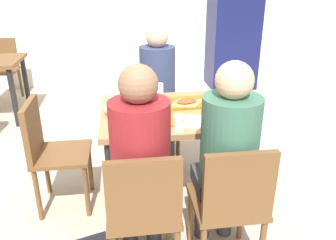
{
  "coord_description": "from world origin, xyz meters",
  "views": [
    {
      "loc": [
        -0.32,
        -2.3,
        1.65
      ],
      "look_at": [
        0.0,
        0.0,
        0.66
      ],
      "focal_mm": 36.71,
      "sensor_mm": 36.0,
      "label": 1
    }
  ],
  "objects_px": {
    "chair_far_side": "(157,104)",
    "main_table": "(168,124)",
    "tray_red_near": "(146,119)",
    "soda_can": "(223,99)",
    "condiment_bottle": "(123,92)",
    "background_chair_far": "(3,65)",
    "chair_near_right": "(231,201)",
    "pizza_slice_a": "(147,116)",
    "person_far_side": "(158,84)",
    "person_in_brown_jacket": "(227,150)",
    "paper_plate_near_edge": "(194,121)",
    "paper_plate_center": "(146,101)",
    "plastic_cup_a": "(159,90)",
    "tray_red_far": "(188,103)",
    "chair_near_left": "(144,209)",
    "plastic_cup_b": "(179,123)",
    "pizza_slice_c": "(149,100)",
    "drink_fridge": "(233,25)",
    "pizza_slice_b": "(187,102)",
    "foil_bundle": "(110,108)",
    "person_in_red": "(140,156)",
    "plastic_cup_c": "(114,104)",
    "chair_left_end": "(49,147)"
  },
  "relations": [
    {
      "from": "background_chair_far",
      "to": "pizza_slice_c",
      "type": "bearing_deg",
      "value": -53.13
    },
    {
      "from": "pizza_slice_c",
      "to": "condiment_bottle",
      "type": "bearing_deg",
      "value": 172.08
    },
    {
      "from": "person_far_side",
      "to": "background_chair_far",
      "type": "relative_size",
      "value": 1.48
    },
    {
      "from": "chair_near_right",
      "to": "pizza_slice_a",
      "type": "bearing_deg",
      "value": 121.94
    },
    {
      "from": "chair_near_left",
      "to": "plastic_cup_b",
      "type": "relative_size",
      "value": 8.47
    },
    {
      "from": "tray_red_far",
      "to": "foil_bundle",
      "type": "height_order",
      "value": "foil_bundle"
    },
    {
      "from": "soda_can",
      "to": "pizza_slice_c",
      "type": "bearing_deg",
      "value": 161.36
    },
    {
      "from": "tray_red_far",
      "to": "tray_red_near",
      "type": "bearing_deg",
      "value": -141.53
    },
    {
      "from": "pizza_slice_a",
      "to": "pizza_slice_b",
      "type": "xyz_separation_m",
      "value": [
        0.32,
        0.25,
        -0.0
      ]
    },
    {
      "from": "chair_near_right",
      "to": "plastic_cup_a",
      "type": "distance_m",
      "value": 1.22
    },
    {
      "from": "chair_left_end",
      "to": "drink_fridge",
      "type": "relative_size",
      "value": 0.45
    },
    {
      "from": "person_in_brown_jacket",
      "to": "paper_plate_near_edge",
      "type": "distance_m",
      "value": 0.44
    },
    {
      "from": "paper_plate_near_edge",
      "to": "pizza_slice_a",
      "type": "relative_size",
      "value": 0.96
    },
    {
      "from": "person_in_red",
      "to": "pizza_slice_c",
      "type": "height_order",
      "value": "person_in_red"
    },
    {
      "from": "soda_can",
      "to": "condiment_bottle",
      "type": "height_order",
      "value": "condiment_bottle"
    },
    {
      "from": "paper_plate_center",
      "to": "background_chair_far",
      "type": "distance_m",
      "value": 3.02
    },
    {
      "from": "person_in_brown_jacket",
      "to": "condiment_bottle",
      "type": "height_order",
      "value": "person_in_brown_jacket"
    },
    {
      "from": "tray_red_far",
      "to": "soda_can",
      "type": "relative_size",
      "value": 2.95
    },
    {
      "from": "person_in_brown_jacket",
      "to": "chair_near_right",
      "type": "bearing_deg",
      "value": -90.0
    },
    {
      "from": "person_far_side",
      "to": "tray_red_near",
      "type": "xyz_separation_m",
      "value": [
        -0.17,
        -0.8,
        0.0
      ]
    },
    {
      "from": "main_table",
      "to": "plastic_cup_b",
      "type": "height_order",
      "value": "plastic_cup_b"
    },
    {
      "from": "paper_plate_near_edge",
      "to": "condiment_bottle",
      "type": "distance_m",
      "value": 0.65
    },
    {
      "from": "paper_plate_center",
      "to": "plastic_cup_c",
      "type": "height_order",
      "value": "plastic_cup_c"
    },
    {
      "from": "plastic_cup_c",
      "to": "foil_bundle",
      "type": "height_order",
      "value": "same"
    },
    {
      "from": "chair_near_left",
      "to": "person_far_side",
      "type": "distance_m",
      "value": 1.5
    },
    {
      "from": "main_table",
      "to": "person_in_brown_jacket",
      "type": "distance_m",
      "value": 0.71
    },
    {
      "from": "soda_can",
      "to": "main_table",
      "type": "bearing_deg",
      "value": -177.12
    },
    {
      "from": "person_in_red",
      "to": "condiment_bottle",
      "type": "height_order",
      "value": "person_in_red"
    },
    {
      "from": "tray_red_near",
      "to": "foil_bundle",
      "type": "bearing_deg",
      "value": 152.82
    },
    {
      "from": "person_in_brown_jacket",
      "to": "drink_fridge",
      "type": "distance_m",
      "value": 3.7
    },
    {
      "from": "main_table",
      "to": "chair_left_end",
      "type": "relative_size",
      "value": 1.15
    },
    {
      "from": "chair_far_side",
      "to": "background_chair_far",
      "type": "height_order",
      "value": "same"
    },
    {
      "from": "plastic_cup_a",
      "to": "paper_plate_near_edge",
      "type": "bearing_deg",
      "value": -73.71
    },
    {
      "from": "paper_plate_center",
      "to": "drink_fridge",
      "type": "relative_size",
      "value": 0.12
    },
    {
      "from": "tray_red_near",
      "to": "paper_plate_near_edge",
      "type": "bearing_deg",
      "value": -14.75
    },
    {
      "from": "plastic_cup_b",
      "to": "pizza_slice_a",
      "type": "bearing_deg",
      "value": 132.48
    },
    {
      "from": "condiment_bottle",
      "to": "background_chair_far",
      "type": "bearing_deg",
      "value": 124.17
    },
    {
      "from": "chair_far_side",
      "to": "person_in_brown_jacket",
      "type": "bearing_deg",
      "value": -80.55
    },
    {
      "from": "paper_plate_near_edge",
      "to": "foil_bundle",
      "type": "relative_size",
      "value": 2.2
    },
    {
      "from": "paper_plate_center",
      "to": "plastic_cup_a",
      "type": "distance_m",
      "value": 0.18
    },
    {
      "from": "person_far_side",
      "to": "person_in_brown_jacket",
      "type": "bearing_deg",
      "value": -79.57
    },
    {
      "from": "tray_red_near",
      "to": "pizza_slice_c",
      "type": "height_order",
      "value": "pizza_slice_c"
    },
    {
      "from": "paper_plate_center",
      "to": "pizza_slice_c",
      "type": "distance_m",
      "value": 0.04
    },
    {
      "from": "pizza_slice_c",
      "to": "drink_fridge",
      "type": "distance_m",
      "value": 3.06
    },
    {
      "from": "chair_far_side",
      "to": "person_in_red",
      "type": "height_order",
      "value": "person_in_red"
    },
    {
      "from": "tray_red_far",
      "to": "drink_fridge",
      "type": "bearing_deg",
      "value": 65.83
    },
    {
      "from": "chair_far_side",
      "to": "main_table",
      "type": "bearing_deg",
      "value": -90.0
    },
    {
      "from": "tray_red_far",
      "to": "condiment_bottle",
      "type": "height_order",
      "value": "condiment_bottle"
    },
    {
      "from": "tray_red_near",
      "to": "plastic_cup_b",
      "type": "xyz_separation_m",
      "value": [
        0.19,
        -0.21,
        0.04
      ]
    },
    {
      "from": "tray_red_near",
      "to": "soda_can",
      "type": "relative_size",
      "value": 2.95
    }
  ]
}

